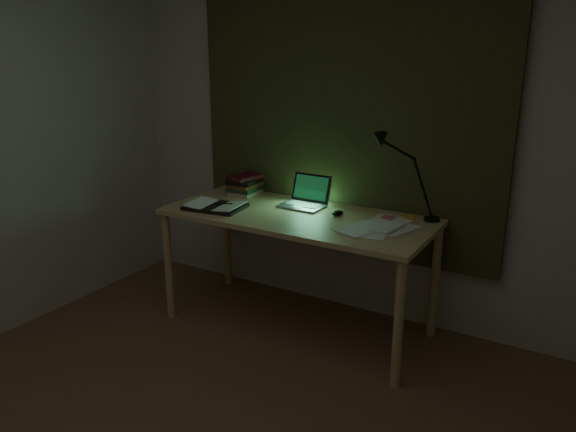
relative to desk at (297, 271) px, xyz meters
The scene contains 11 objects.
wall_back 0.97m from the desk, 76.71° to the left, with size 3.50×0.00×2.50m, color beige.
curtain 1.14m from the desk, 75.51° to the left, with size 2.20×0.06×2.00m, color #35391C.
desk is the anchor object (origin of this frame).
laptop 0.53m from the desk, 110.26° to the left, with size 0.29×0.33×0.21m, color #A3A3A8, non-canonical shape.
open_textbook 0.70m from the desk, 163.37° to the right, with size 0.38×0.27×0.03m, color white, non-canonical shape.
book_stack 0.80m from the desk, 156.92° to the left, with size 0.19×0.23×0.15m, color white, non-canonical shape.
loose_papers 0.69m from the desk, ahead, with size 0.33×0.35×0.02m, color white, non-canonical shape.
mouse 0.49m from the desk, 24.69° to the left, with size 0.06×0.09×0.03m, color black.
sticky_yellow 0.82m from the desk, 23.33° to the left, with size 0.08×0.08×0.02m, color gold.
sticky_pink 0.71m from the desk, 19.64° to the left, with size 0.07×0.07×0.02m, color #CF5068.
desk_lamp 1.08m from the desk, 21.25° to the left, with size 0.36×0.28×0.54m, color black, non-canonical shape.
Camera 1 is at (1.61, -1.48, 1.85)m, focal length 35.00 mm.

